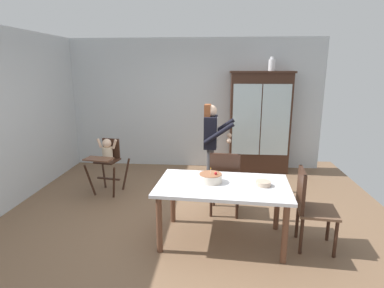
# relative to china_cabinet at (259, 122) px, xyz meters

# --- Properties ---
(ground_plane) EXTENTS (6.24, 6.24, 0.00)m
(ground_plane) POSITION_rel_china_cabinet_xyz_m (-1.36, -2.37, -1.03)
(ground_plane) COLOR brown
(wall_back) EXTENTS (5.32, 0.06, 2.70)m
(wall_back) POSITION_rel_china_cabinet_xyz_m (-1.36, 0.26, 0.32)
(wall_back) COLOR silver
(wall_back) RESTS_ON ground_plane
(china_cabinet) EXTENTS (1.25, 0.48, 2.04)m
(china_cabinet) POSITION_rel_china_cabinet_xyz_m (0.00, 0.00, 0.00)
(china_cabinet) COLOR #382116
(china_cabinet) RESTS_ON ground_plane
(ceramic_vase) EXTENTS (0.13, 0.13, 0.27)m
(ceramic_vase) POSITION_rel_china_cabinet_xyz_m (0.18, 0.00, 1.13)
(ceramic_vase) COLOR white
(ceramic_vase) RESTS_ON china_cabinet
(high_chair_with_toddler) EXTENTS (0.66, 0.75, 0.95)m
(high_chair_with_toddler) POSITION_rel_china_cabinet_xyz_m (-2.69, -1.43, -0.37)
(high_chair_with_toddler) COLOR #382116
(high_chair_with_toddler) RESTS_ON ground_plane
(adult_person) EXTENTS (0.52, 0.50, 1.53)m
(adult_person) POSITION_rel_china_cabinet_xyz_m (-0.95, -1.34, -0.06)
(adult_person) COLOR #47474C
(adult_person) RESTS_ON ground_plane
(dining_table) EXTENTS (1.64, 1.04, 0.74)m
(dining_table) POSITION_rel_china_cabinet_xyz_m (-0.77, -2.81, -0.38)
(dining_table) COLOR silver
(dining_table) RESTS_ON ground_plane
(birthday_cake) EXTENTS (0.28, 0.28, 0.19)m
(birthday_cake) POSITION_rel_china_cabinet_xyz_m (-0.92, -2.75, -0.23)
(birthday_cake) COLOR beige
(birthday_cake) RESTS_ON dining_table
(serving_bowl) EXTENTS (0.18, 0.18, 0.05)m
(serving_bowl) POSITION_rel_china_cabinet_xyz_m (-0.29, -2.82, -0.26)
(serving_bowl) COLOR #C6AD93
(serving_bowl) RESTS_ON dining_table
(dining_chair_far_side) EXTENTS (0.48, 0.48, 0.96)m
(dining_chair_far_side) POSITION_rel_china_cabinet_xyz_m (-0.73, -2.13, -0.47)
(dining_chair_far_side) COLOR #382116
(dining_chair_far_side) RESTS_ON ground_plane
(dining_chair_right_end) EXTENTS (0.49, 0.49, 0.96)m
(dining_chair_right_end) POSITION_rel_china_cabinet_xyz_m (0.24, -2.87, -0.47)
(dining_chair_right_end) COLOR #382116
(dining_chair_right_end) RESTS_ON ground_plane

